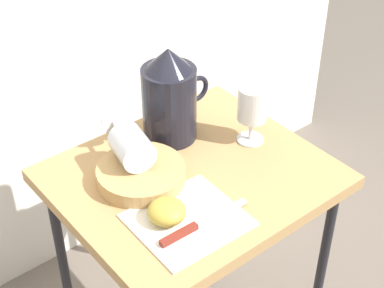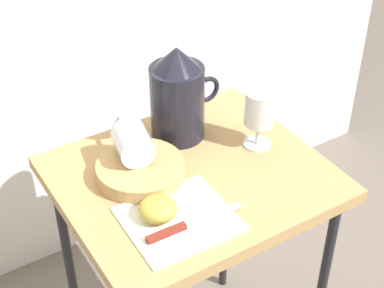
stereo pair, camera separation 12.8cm
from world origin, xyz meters
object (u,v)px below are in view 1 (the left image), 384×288
at_px(apple_half_left, 167,211).
at_px(basket_tray, 141,174).
at_px(knife, 192,228).
at_px(pitcher, 170,102).
at_px(table, 192,198).
at_px(wine_glass_upright, 252,107).
at_px(wine_glass_tipped_near, 131,146).

bearing_deg(apple_half_left, basket_tray, 76.53).
bearing_deg(knife, basket_tray, 86.41).
bearing_deg(pitcher, basket_tray, -147.96).
distance_m(table, pitcher, 0.22).
xyz_separation_m(basket_tray, apple_half_left, (-0.03, -0.13, 0.01)).
relative_size(pitcher, apple_half_left, 2.99).
height_order(pitcher, wine_glass_upright, pitcher).
xyz_separation_m(wine_glass_upright, knife, (-0.30, -0.15, -0.09)).
height_order(wine_glass_upright, apple_half_left, wine_glass_upright).
bearing_deg(wine_glass_tipped_near, knife, -93.27).
bearing_deg(table, basket_tray, 153.80).
bearing_deg(apple_half_left, pitcher, 51.46).
height_order(basket_tray, wine_glass_tipped_near, wine_glass_tipped_near).
relative_size(pitcher, wine_glass_tipped_near, 1.41).
height_order(table, basket_tray, basket_tray).
xyz_separation_m(pitcher, knife, (-0.16, -0.28, -0.09)).
bearing_deg(table, pitcher, 70.93).
xyz_separation_m(table, wine_glass_tipped_near, (-0.10, 0.08, 0.14)).
relative_size(basket_tray, wine_glass_upright, 1.34).
height_order(basket_tray, pitcher, pitcher).
relative_size(pitcher, wine_glass_upright, 1.61).
distance_m(table, wine_glass_tipped_near, 0.19).
bearing_deg(knife, pitcher, 60.22).
distance_m(table, apple_half_left, 0.18).
xyz_separation_m(table, basket_tray, (-0.10, 0.05, 0.09)).
height_order(pitcher, wine_glass_tipped_near, pitcher).
distance_m(table, knife, 0.20).
bearing_deg(knife, wine_glass_upright, 26.74).
xyz_separation_m(wine_glass_tipped_near, knife, (-0.01, -0.22, -0.06)).
relative_size(wine_glass_tipped_near, apple_half_left, 2.13).
xyz_separation_m(table, knife, (-0.11, -0.14, 0.08)).
distance_m(wine_glass_tipped_near, apple_half_left, 0.18).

